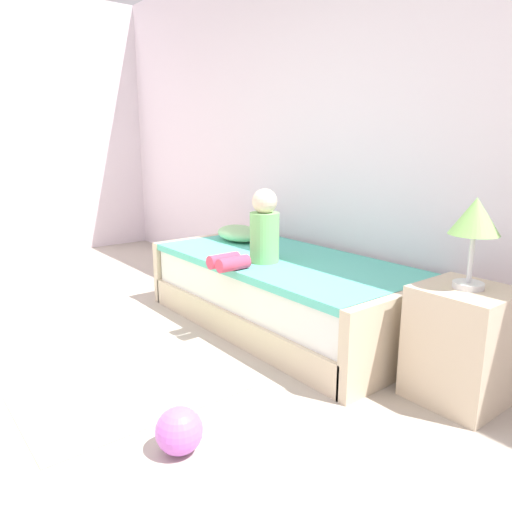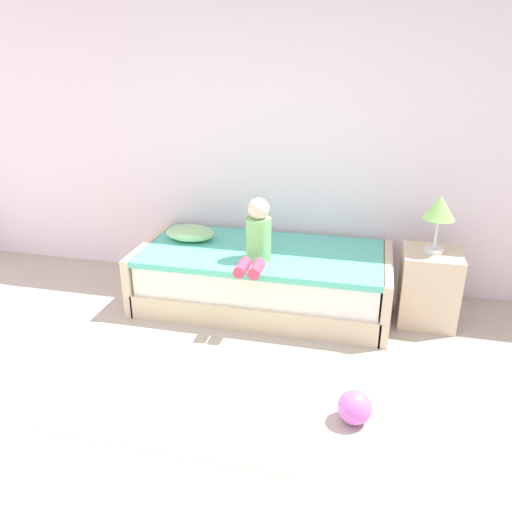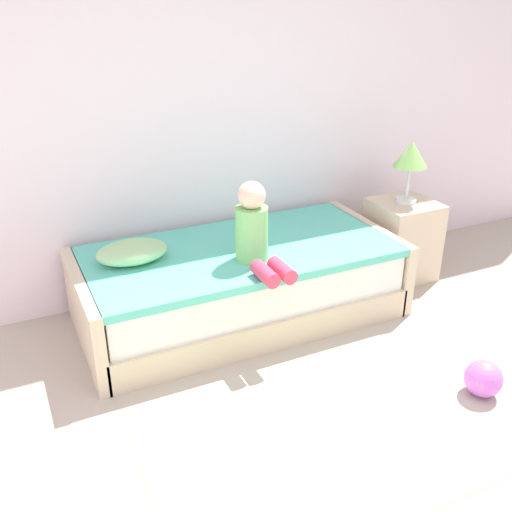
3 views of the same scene
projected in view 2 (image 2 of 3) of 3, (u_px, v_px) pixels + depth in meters
ground_plane at (200, 484)px, 2.57m from camera, size 9.20×9.20×0.00m
wall_rear at (292, 125)px, 4.36m from camera, size 7.20×0.10×2.90m
bed at (263, 278)px, 4.30m from camera, size 2.11×1.00×0.50m
nightstand at (428, 287)px, 4.02m from camera, size 0.44×0.44×0.60m
table_lamp at (440, 210)px, 3.78m from camera, size 0.24×0.24×0.45m
child_figure at (257, 237)px, 3.92m from camera, size 0.20×0.51×0.50m
pillow at (190, 233)px, 4.42m from camera, size 0.44×0.30×0.13m
toy_ball at (355, 407)px, 2.97m from camera, size 0.21×0.21×0.21m
area_rug at (191, 391)px, 3.27m from camera, size 1.60×1.10×0.01m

